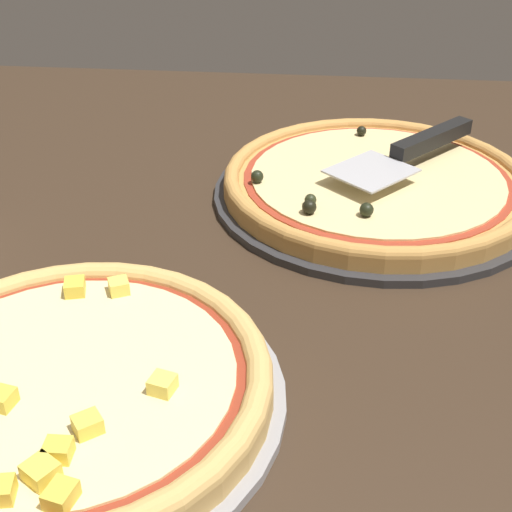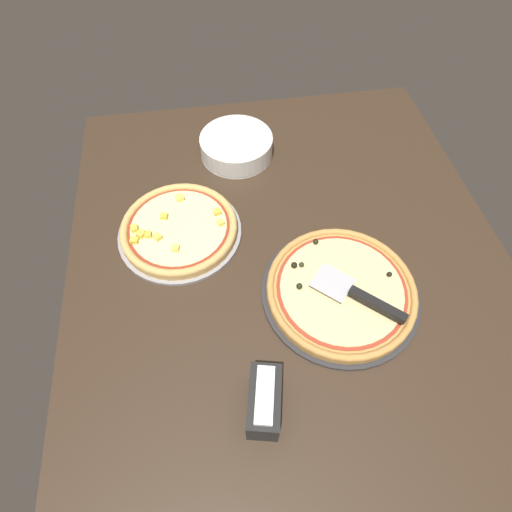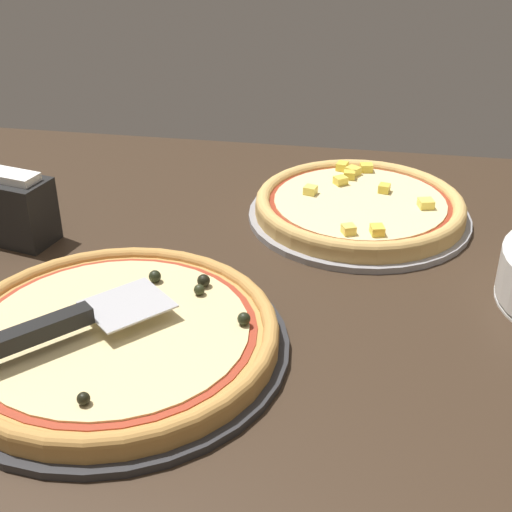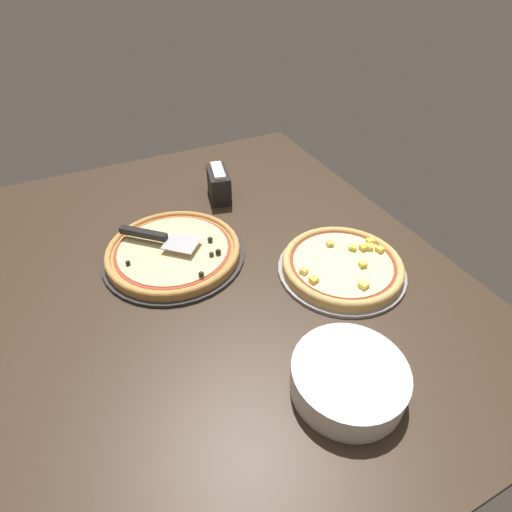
# 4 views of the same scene
# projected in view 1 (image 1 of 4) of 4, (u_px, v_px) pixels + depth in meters

# --- Properties ---
(ground_plane) EXTENTS (1.55, 1.24, 0.04)m
(ground_plane) POSITION_uv_depth(u_px,v_px,m) (299.00, 250.00, 0.85)
(ground_plane) COLOR #38281C
(pizza_pan_front) EXTENTS (0.42, 0.42, 0.01)m
(pizza_pan_front) POSITION_uv_depth(u_px,v_px,m) (375.00, 195.00, 0.92)
(pizza_pan_front) COLOR #2D2D30
(pizza_pan_front) RESTS_ON ground_plane
(pizza_front) EXTENTS (0.39, 0.39, 0.04)m
(pizza_front) POSITION_uv_depth(u_px,v_px,m) (376.00, 181.00, 0.91)
(pizza_front) COLOR #C68E47
(pizza_front) RESTS_ON pizza_pan_front
(pizza_pan_back) EXTENTS (0.36, 0.36, 0.01)m
(pizza_pan_back) POSITION_uv_depth(u_px,v_px,m) (72.00, 400.00, 0.60)
(pizza_pan_back) COLOR #939399
(pizza_pan_back) RESTS_ON ground_plane
(pizza_back) EXTENTS (0.34, 0.34, 0.04)m
(pizza_back) POSITION_uv_depth(u_px,v_px,m) (69.00, 382.00, 0.59)
(pizza_back) COLOR #DBAD60
(pizza_back) RESTS_ON pizza_pan_back
(serving_spatula) EXTENTS (0.20, 0.22, 0.02)m
(serving_spatula) POSITION_uv_depth(u_px,v_px,m) (419.00, 145.00, 0.93)
(serving_spatula) COLOR #B7B7BC
(serving_spatula) RESTS_ON pizza_front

